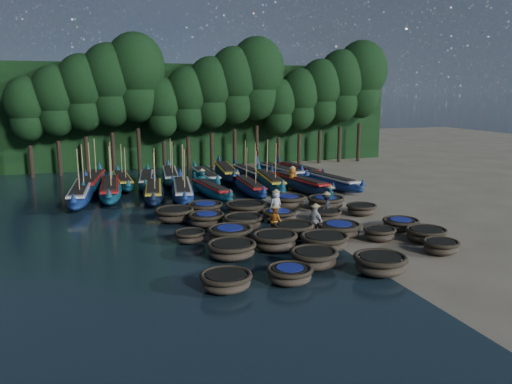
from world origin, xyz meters
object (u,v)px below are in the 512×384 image
object	(u,v)px
coracle_2	(314,258)
long_boat_8	(329,181)
long_boat_13	(205,177)
long_boat_4	(211,190)
coracle_7	(324,241)
long_boat_3	(182,191)
coracle_14	(401,224)
coracle_20	(175,214)
coracle_0	(226,281)
coracle_1	(290,274)
coracle_3	(380,263)
coracle_16	(243,222)
long_boat_16	(280,172)
long_boat_5	(249,187)
fisherman_6	(292,178)
coracle_21	(205,208)
fisherman_3	(326,205)
long_boat_15	(248,173)
coracle_5	(232,249)
coracle_22	(246,208)
long_boat_12	(171,176)
long_boat_14	(226,172)
coracle_12	(294,230)
fisherman_4	(315,219)
fisherman_1	(331,196)
coracle_13	(339,229)
fisherman_0	(276,204)
long_boat_1	(110,189)
coracle_23	(288,201)
long_boat_2	(154,192)
long_boat_0	(81,193)
coracle_9	(426,234)
long_boat_10	(123,181)
coracle_18	(326,215)
long_boat_11	(147,180)
fisherman_2	(275,220)
long_boat_7	(299,183)
coracle_11	(230,234)
coracle_15	(207,219)
coracle_24	(326,202)
coracle_17	(279,215)
long_boat_6	(269,181)
coracle_19	(361,209)

from	to	relation	value
coracle_2	long_boat_8	bearing A→B (deg)	61.05
long_boat_13	long_boat_4	bearing A→B (deg)	-100.12
coracle_7	long_boat_3	bearing A→B (deg)	107.45
coracle_14	coracle_20	distance (m)	12.65
coracle_0	long_boat_3	bearing A→B (deg)	85.10
coracle_1	coracle_3	size ratio (longest dim) A/B	0.76
coracle_16	long_boat_16	distance (m)	16.59
long_boat_5	fisherman_6	size ratio (longest dim) A/B	3.87
coracle_21	fisherman_3	distance (m)	7.32
coracle_7	long_boat_15	size ratio (longest dim) A/B	0.32
coracle_2	coracle_5	distance (m)	3.78
coracle_3	coracle_2	bearing A→B (deg)	146.53
coracle_22	long_boat_12	world-z (taller)	long_boat_12
long_boat_8	long_boat_14	xyz separation A→B (m)	(-6.47, 6.75, 0.05)
coracle_5	coracle_1	bearing A→B (deg)	-69.42
coracle_12	fisherman_4	world-z (taller)	fisherman_4
long_boat_3	fisherman_1	distance (m)	10.39
long_boat_8	coracle_13	bearing A→B (deg)	-124.75
long_boat_5	fisherman_0	bearing A→B (deg)	-93.07
coracle_1	long_boat_4	world-z (taller)	long_boat_4
long_boat_8	long_boat_15	distance (m)	7.76
long_boat_1	fisherman_3	bearing A→B (deg)	-36.83
long_boat_14	coracle_12	bearing A→B (deg)	-87.77
coracle_16	long_boat_8	world-z (taller)	long_boat_8
coracle_23	fisherman_4	world-z (taller)	fisherman_4
long_boat_2	fisherman_0	xyz separation A→B (m)	(6.17, -7.68, 0.35)
long_boat_13	long_boat_16	world-z (taller)	long_boat_16
long_boat_0	long_boat_1	bearing A→B (deg)	27.95
coracle_3	coracle_0	bearing A→B (deg)	176.62
coracle_9	long_boat_10	xyz separation A→B (m)	(-13.38, 19.65, 0.13)
long_boat_1	fisherman_0	distance (m)	12.87
coracle_18	long_boat_0	distance (m)	16.75
long_boat_11	coracle_18	bearing A→B (deg)	-50.68
coracle_12	fisherman_2	size ratio (longest dim) A/B	1.28
long_boat_3	long_boat_7	distance (m)	8.86
long_boat_1	fisherman_4	size ratio (longest dim) A/B	4.88
coracle_11	long_boat_11	world-z (taller)	long_boat_11
coracle_7	coracle_13	distance (m)	2.41
long_boat_4	long_boat_11	xyz separation A→B (m)	(-3.90, 5.38, 0.01)
coracle_5	long_boat_15	distance (m)	21.04
coracle_15	coracle_2	bearing A→B (deg)	-70.39
coracle_14	long_boat_3	world-z (taller)	long_boat_3
coracle_24	fisherman_0	world-z (taller)	fisherman_0
long_boat_5	long_boat_14	world-z (taller)	long_boat_5
long_boat_3	long_boat_15	bearing A→B (deg)	51.33
coracle_7	coracle_12	xyz separation A→B (m)	(-0.60, 2.32, 0.01)
coracle_11	coracle_17	distance (m)	4.91
coracle_11	long_boat_6	xyz separation A→B (m)	(6.74, 12.70, 0.11)
coracle_3	long_boat_4	xyz separation A→B (m)	(-2.95, 17.29, 0.03)
coracle_17	coracle_19	size ratio (longest dim) A/B	1.02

